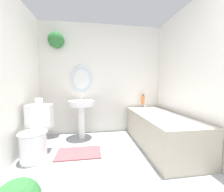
# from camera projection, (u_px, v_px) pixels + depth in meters

# --- Properties ---
(wall_back) EXTENTS (2.78, 0.32, 2.40)m
(wall_back) POSITION_uv_depth(u_px,v_px,m) (99.00, 77.00, 3.07)
(wall_back) COLOR silver
(wall_back) RESTS_ON ground_plane
(wall_right) EXTENTS (0.06, 2.97, 2.40)m
(wall_right) POSITION_uv_depth(u_px,v_px,m) (211.00, 76.00, 1.86)
(wall_right) COLOR silver
(wall_right) RESTS_ON ground_plane
(toilet) EXTENTS (0.38, 0.58, 0.77)m
(toilet) POSITION_uv_depth(u_px,v_px,m) (36.00, 134.00, 2.04)
(toilet) COLOR white
(toilet) RESTS_ON ground_plane
(pedestal_sink) EXTENTS (0.52, 0.52, 0.86)m
(pedestal_sink) POSITION_uv_depth(u_px,v_px,m) (81.00, 108.00, 2.76)
(pedestal_sink) COLOR white
(pedestal_sink) RESTS_ON ground_plane
(bathtub) EXTENTS (0.74, 1.66, 0.64)m
(bathtub) POSITION_uv_depth(u_px,v_px,m) (160.00, 130.00, 2.41)
(bathtub) COLOR #B2A893
(bathtub) RESTS_ON ground_plane
(shampoo_bottle) EXTENTS (0.07, 0.07, 0.23)m
(shampoo_bottle) POSITION_uv_depth(u_px,v_px,m) (143.00, 100.00, 3.11)
(shampoo_bottle) COLOR #DB6633
(shampoo_bottle) RESTS_ON bathtub
(bath_mat) EXTENTS (0.69, 0.41, 0.02)m
(bath_mat) POSITION_uv_depth(u_px,v_px,m) (79.00, 153.00, 2.16)
(bath_mat) COLOR #934C51
(bath_mat) RESTS_ON ground_plane
(toilet_paper_roll) EXTENTS (0.11, 0.11, 0.10)m
(toilet_paper_roll) POSITION_uv_depth(u_px,v_px,m) (39.00, 101.00, 2.18)
(toilet_paper_roll) COLOR white
(toilet_paper_roll) RESTS_ON toilet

